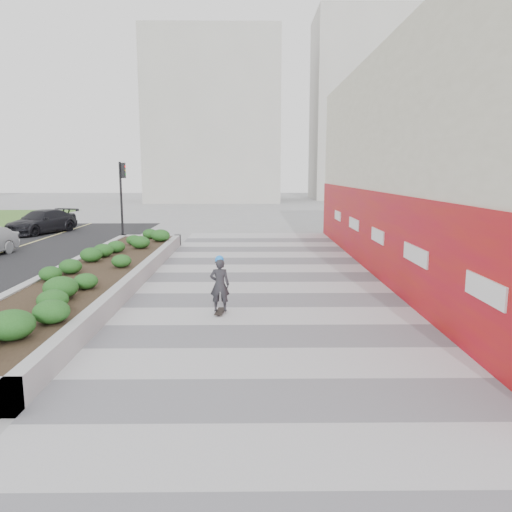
# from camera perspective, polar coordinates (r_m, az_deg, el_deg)

# --- Properties ---
(ground) EXTENTS (160.00, 160.00, 0.00)m
(ground) POSITION_cam_1_polar(r_m,az_deg,el_deg) (9.78, 2.11, -12.51)
(ground) COLOR gray
(ground) RESTS_ON ground
(walkway) EXTENTS (8.00, 36.00, 0.01)m
(walkway) POSITION_cam_1_polar(r_m,az_deg,el_deg) (12.61, 1.47, -7.35)
(walkway) COLOR #A8A8AD
(walkway) RESTS_ON ground
(building) EXTENTS (6.04, 24.08, 8.00)m
(building) POSITION_cam_1_polar(r_m,az_deg,el_deg) (19.50, 22.12, 9.78)
(building) COLOR beige
(building) RESTS_ON ground
(planter) EXTENTS (3.00, 18.00, 0.90)m
(planter) POSITION_cam_1_polar(r_m,az_deg,el_deg) (17.14, -17.74, -1.83)
(planter) COLOR #9E9EA0
(planter) RESTS_ON ground
(traffic_signal_near) EXTENTS (0.33, 0.28, 4.20)m
(traffic_signal_near) POSITION_cam_1_polar(r_m,az_deg,el_deg) (27.42, -15.04, 7.35)
(traffic_signal_near) COLOR black
(traffic_signal_near) RESTS_ON ground
(distant_bldg_north_l) EXTENTS (16.00, 12.00, 20.00)m
(distant_bldg_north_l) POSITION_cam_1_polar(r_m,az_deg,el_deg) (64.52, -4.81, 15.19)
(distant_bldg_north_l) COLOR #ADAAA3
(distant_bldg_north_l) RESTS_ON ground
(distant_bldg_north_r) EXTENTS (14.00, 10.00, 24.00)m
(distant_bldg_north_r) POSITION_cam_1_polar(r_m,az_deg,el_deg) (71.25, 12.42, 16.09)
(distant_bldg_north_r) COLOR #ADAAA3
(distant_bldg_north_r) RESTS_ON ground
(manhole_cover) EXTENTS (0.44, 0.44, 0.01)m
(manhole_cover) POSITION_cam_1_polar(r_m,az_deg,el_deg) (12.64, 3.75, -7.34)
(manhole_cover) COLOR #595654
(manhole_cover) RESTS_ON ground
(skateboarder) EXTENTS (0.51, 0.74, 1.55)m
(skateboarder) POSITION_cam_1_polar(r_m,az_deg,el_deg) (13.04, -4.17, -3.26)
(skateboarder) COLOR beige
(skateboarder) RESTS_ON ground
(car_dark) EXTENTS (3.55, 5.24, 1.41)m
(car_dark) POSITION_cam_1_polar(r_m,az_deg,el_deg) (32.81, -23.31, 3.62)
(car_dark) COLOR black
(car_dark) RESTS_ON ground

